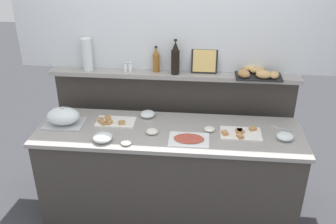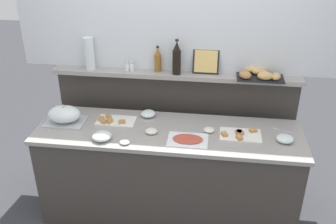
% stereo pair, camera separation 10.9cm
% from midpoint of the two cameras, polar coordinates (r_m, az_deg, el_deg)
% --- Properties ---
extents(ground_plane, '(12.00, 12.00, 0.00)m').
position_cam_midpoint_polar(ground_plane, '(4.21, 0.14, -9.03)').
color(ground_plane, '#38383D').
extents(buffet_counter, '(2.25, 0.66, 0.88)m').
position_cam_midpoint_polar(buffet_counter, '(3.46, -0.78, -9.06)').
color(buffet_counter, '#3D3833').
rests_on(buffet_counter, ground_plane).
extents(back_ledge_unit, '(2.26, 0.22, 1.23)m').
position_cam_midpoint_polar(back_ledge_unit, '(3.77, 0.02, -1.98)').
color(back_ledge_unit, '#3D3833').
rests_on(back_ledge_unit, ground_plane).
extents(sandwich_platter_side, '(0.34, 0.19, 0.04)m').
position_cam_midpoint_polar(sandwich_platter_side, '(3.38, -9.03, -1.41)').
color(sandwich_platter_side, white).
rests_on(sandwich_platter_side, buffet_counter).
extents(sandwich_platter_front, '(0.34, 0.21, 0.04)m').
position_cam_midpoint_polar(sandwich_platter_front, '(3.21, 9.78, -3.11)').
color(sandwich_platter_front, white).
rests_on(sandwich_platter_front, buffet_counter).
extents(cold_cuts_platter, '(0.33, 0.22, 0.02)m').
position_cam_midpoint_polar(cold_cuts_platter, '(3.09, 2.13, -4.08)').
color(cold_cuts_platter, white).
rests_on(cold_cuts_platter, buffet_counter).
extents(serving_cloche, '(0.34, 0.24, 0.17)m').
position_cam_midpoint_polar(serving_cloche, '(3.41, -16.21, -0.69)').
color(serving_cloche, '#B7BABF').
rests_on(serving_cloche, buffet_counter).
extents(glass_bowl_large, '(0.14, 0.14, 0.05)m').
position_cam_midpoint_polar(glass_bowl_large, '(3.21, 16.10, -3.54)').
color(glass_bowl_large, silver).
rests_on(glass_bowl_large, buffet_counter).
extents(glass_bowl_medium, '(0.16, 0.16, 0.06)m').
position_cam_midpoint_polar(glass_bowl_medium, '(3.12, -10.69, -3.78)').
color(glass_bowl_medium, silver).
rests_on(glass_bowl_medium, buffet_counter).
extents(glass_bowl_small, '(0.13, 0.13, 0.05)m').
position_cam_midpoint_polar(glass_bowl_small, '(3.43, -3.97, -0.34)').
color(glass_bowl_small, silver).
rests_on(glass_bowl_small, buffet_counter).
extents(condiment_bowl_red, '(0.08, 0.08, 0.03)m').
position_cam_midpoint_polar(condiment_bowl_red, '(3.05, -7.28, -4.59)').
color(condiment_bowl_red, silver).
rests_on(condiment_bowl_red, buffet_counter).
extents(condiment_bowl_dark, '(0.10, 0.10, 0.04)m').
position_cam_midpoint_polar(condiment_bowl_dark, '(3.18, -3.38, -2.91)').
color(condiment_bowl_dark, silver).
rests_on(condiment_bowl_dark, buffet_counter).
extents(condiment_bowl_cream, '(0.09, 0.09, 0.03)m').
position_cam_midpoint_polar(condiment_bowl_cream, '(3.22, 5.23, -2.55)').
color(condiment_bowl_cream, silver).
rests_on(condiment_bowl_cream, buffet_counter).
extents(serving_tongs, '(0.17, 0.15, 0.01)m').
position_cam_midpoint_polar(serving_tongs, '(3.35, 15.41, -2.48)').
color(serving_tongs, '#B7BABF').
rests_on(serving_tongs, buffet_counter).
extents(wine_bottle_dark, '(0.08, 0.08, 0.32)m').
position_cam_midpoint_polar(wine_bottle_dark, '(3.38, 0.18, 7.96)').
color(wine_bottle_dark, black).
rests_on(wine_bottle_dark, back_ledge_unit).
extents(vinegar_bottle_amber, '(0.06, 0.06, 0.24)m').
position_cam_midpoint_polar(vinegar_bottle_amber, '(3.45, -2.68, 7.69)').
color(vinegar_bottle_amber, '#8E5B23').
rests_on(vinegar_bottle_amber, back_ledge_unit).
extents(salt_shaker, '(0.03, 0.03, 0.09)m').
position_cam_midpoint_polar(salt_shaker, '(3.50, -7.24, 6.70)').
color(salt_shaker, white).
rests_on(salt_shaker, back_ledge_unit).
extents(pepper_shaker, '(0.03, 0.03, 0.09)m').
position_cam_midpoint_polar(pepper_shaker, '(3.49, -6.53, 6.68)').
color(pepper_shaker, white).
rests_on(pepper_shaker, back_ledge_unit).
extents(bread_basket, '(0.41, 0.32, 0.08)m').
position_cam_midpoint_polar(bread_basket, '(3.44, 12.23, 5.77)').
color(bread_basket, black).
rests_on(bread_basket, back_ledge_unit).
extents(framed_picture, '(0.23, 0.07, 0.22)m').
position_cam_midpoint_polar(framed_picture, '(3.43, 4.53, 7.60)').
color(framed_picture, black).
rests_on(framed_picture, back_ledge_unit).
extents(water_carafe, '(0.09, 0.09, 0.30)m').
position_cam_midpoint_polar(water_carafe, '(3.55, -12.83, 8.37)').
color(water_carafe, silver).
rests_on(water_carafe, back_ledge_unit).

